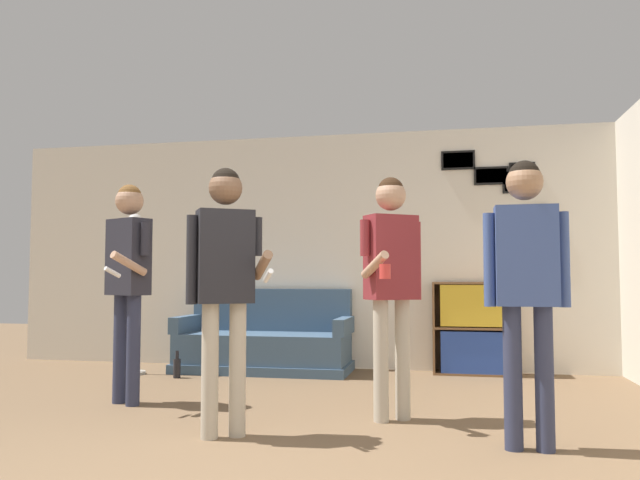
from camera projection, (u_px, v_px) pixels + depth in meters
name	position (u px, v px, depth m)	size (l,w,h in m)	color
wall_back	(348.00, 250.00, 7.20)	(8.23, 0.08, 2.70)	silver
couch	(265.00, 344.00, 6.90)	(1.92, 0.80, 0.90)	#3D5670
bookshelf	(475.00, 328.00, 6.65)	(0.89, 0.30, 0.98)	brown
floor_lamp	(134.00, 279.00, 6.72)	(0.28, 0.28, 1.72)	#ADA89E
person_player_foreground_left	(128.00, 266.00, 5.13)	(0.46, 0.60, 1.80)	#2D334C
person_player_foreground_center	(225.00, 269.00, 4.07)	(0.60, 0.38, 1.75)	#B7AD99
person_watcher_holding_cup	(391.00, 268.00, 4.54)	(0.42, 0.58, 1.77)	#B7AD99
person_spectator_near_bookshelf	(526.00, 269.00, 3.76)	(0.50, 0.22, 1.74)	#2D334C
bottle_on_floor	(177.00, 367.00, 6.41)	(0.07, 0.07, 0.28)	black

